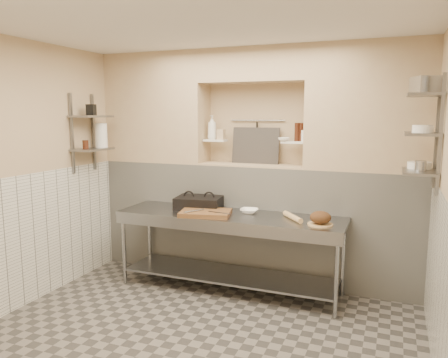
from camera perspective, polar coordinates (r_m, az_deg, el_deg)
The scene contains 47 objects.
floor at distance 4.25m, azimuth -4.11°, elevation -20.83°, with size 4.00×3.90×0.10m, color #655F59.
ceiling at distance 3.80m, azimuth -4.61°, elevation 20.95°, with size 4.00×3.90×0.10m, color silver.
wall_left at distance 5.00m, azimuth -26.03°, elevation 0.39°, with size 0.10×3.90×2.80m, color tan.
wall_back at distance 5.61m, azimuth 4.58°, elevation 2.02°, with size 4.00×0.10×2.80m, color tan.
backwall_lower at distance 5.50m, azimuth 3.73°, elevation -5.52°, with size 4.00×0.40×1.40m, color silver.
alcove_sill at distance 5.37m, azimuth 3.81°, elevation 1.85°, with size 1.30×0.40×0.02m, color tan.
backwall_pillar_left at distance 5.87m, azimuth -8.69°, elevation 9.09°, with size 1.35×0.40×1.40m, color tan.
backwall_pillar_right at distance 5.09m, azimuth 18.41°, elevation 8.86°, with size 1.35×0.40×1.40m, color tan.
backwall_header at distance 5.37m, azimuth 3.93°, elevation 14.58°, with size 1.30×0.40×0.40m, color tan.
wainscot_left at distance 5.09m, azimuth -25.05°, elevation -7.47°, with size 0.02×3.90×1.40m, color silver.
wainscot_right at distance 3.61m, azimuth 26.60°, elevation -14.07°, with size 0.02×3.90×1.40m, color silver.
alcove_shelf_left at distance 5.52m, azimuth -1.14°, elevation 5.07°, with size 0.28×0.16×0.03m, color white.
alcove_shelf_right at distance 5.22m, azimuth 9.09°, elevation 4.77°, with size 0.28×0.16×0.03m, color white.
utensil_rail at distance 5.50m, azimuth 4.41°, elevation 7.64°, with size 0.02×0.02×0.70m, color gray.
hanging_steel at distance 5.48m, azimuth 4.32°, elevation 5.86°, with size 0.02×0.02×0.30m, color black.
splash_panel at distance 5.44m, azimuth 4.15°, elevation 4.37°, with size 0.60×0.02×0.45m, color #383330.
shelf_rail_left_a at distance 5.83m, azimuth -16.69°, elevation 5.88°, with size 0.03×0.03×0.95m, color slate.
shelf_rail_left_b at distance 5.52m, azimuth -19.25°, elevation 5.64°, with size 0.03×0.03×0.95m, color slate.
wall_shelf_left_lower at distance 5.60m, azimuth -16.77°, elevation 3.74°, with size 0.30×0.50×0.03m, color slate.
wall_shelf_left_upper at distance 5.58m, azimuth -16.95°, elevation 7.83°, with size 0.30×0.50×0.03m, color slate.
shelf_rail_right_a at distance 4.60m, azimuth 26.04°, elevation 5.40°, with size 0.03×0.03×1.05m, color slate.
shelf_rail_right_b at distance 4.20m, azimuth 26.45°, elevation 5.16°, with size 0.03×0.03×1.05m, color slate.
wall_shelf_right_lower at distance 4.42m, azimuth 24.20°, elevation 0.87°, with size 0.30×0.50×0.03m, color slate.
wall_shelf_right_mid at distance 4.39m, azimuth 24.48°, elevation 5.39°, with size 0.30×0.50×0.03m, color slate.
wall_shelf_right_upper at distance 4.39m, azimuth 24.76°, elevation 9.95°, with size 0.30×0.50×0.03m, color slate.
prep_table at distance 5.03m, azimuth 0.68°, elevation -7.53°, with size 2.60×0.70×0.90m.
panini_press at distance 5.26m, azimuth -3.28°, elevation -3.11°, with size 0.58×0.46×0.15m.
cutting_board at distance 4.93m, azimuth -2.42°, elevation -4.45°, with size 0.56×0.39×0.05m, color brown.
knife_blade at distance 4.83m, azimuth -0.68°, elevation -4.44°, with size 0.27×0.03×0.01m, color gray.
tongs at distance 4.89m, azimuth -3.92°, elevation -4.20°, with size 0.02×0.02×0.26m, color gray.
mixing_bowl at distance 5.03m, azimuth 3.31°, elevation -4.19°, with size 0.21×0.21×0.05m, color white.
rolling_pin at distance 4.78m, azimuth 8.96°, elevation -4.93°, with size 0.06×0.06×0.39m, color tan.
bread_board at distance 4.61m, azimuth 12.46°, elevation -5.80°, with size 0.26×0.26×0.02m, color tan.
bread_loaf at distance 4.59m, azimuth 12.48°, elevation -4.92°, with size 0.22×0.22×0.13m, color #4C2D19.
bottle_soap at distance 5.52m, azimuth -1.57°, elevation 6.75°, with size 0.11×0.12×0.30m, color white.
jar_alcove at distance 5.48m, azimuth -0.38°, elevation 5.85°, with size 0.09×0.09×0.13m, color tan.
bowl_alcove at distance 5.19m, azimuth 7.83°, elevation 5.16°, with size 0.14×0.14×0.04m, color white.
condiment_a at distance 5.23m, azimuth 10.00°, elevation 6.07°, with size 0.06×0.06×0.21m, color #36170D.
condiment_b at distance 5.21m, azimuth 9.48°, elevation 6.07°, with size 0.05×0.05×0.21m, color #36170D.
condiment_c at distance 5.22m, azimuth 10.41°, elevation 5.59°, with size 0.08×0.08×0.13m, color white.
jug_left at distance 5.73m, azimuth -15.74°, elevation 5.51°, with size 0.15×0.15×0.30m, color white.
jar_left at distance 5.49m, azimuth -17.63°, elevation 4.30°, with size 0.07×0.07×0.11m, color #36170D.
box_left_upper at distance 5.59m, azimuth -16.95°, elevation 8.64°, with size 0.09×0.09×0.13m, color black.
bowl_right at distance 4.55m, azimuth 24.16°, elevation 1.64°, with size 0.22×0.22×0.07m, color white.
canister_right at distance 4.35m, azimuth 24.29°, elevation 1.56°, with size 0.10×0.10×0.10m, color gray.
bowl_right_mid at distance 4.35m, azimuth 24.54°, elevation 5.98°, with size 0.18×0.18×0.07m, color white.
basket_right at distance 4.45m, azimuth 24.79°, elevation 11.07°, with size 0.20×0.24×0.15m, color gray.
Camera 1 is at (1.62, -3.33, 2.03)m, focal length 35.00 mm.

